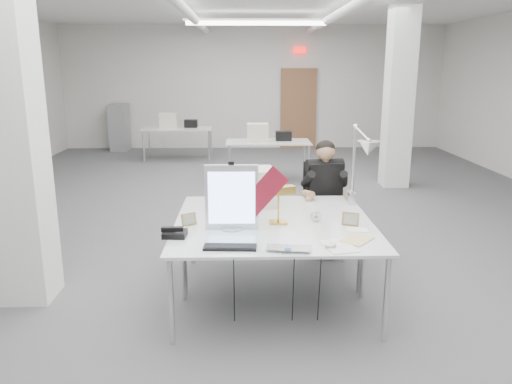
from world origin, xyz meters
TOP-DOWN VIEW (x-y plane):
  - room_shell at (0.04, 0.13)m, footprint 10.04×14.04m
  - desk_main at (0.00, -2.50)m, footprint 1.80×0.90m
  - desk_second at (0.00, -1.60)m, footprint 1.80×0.90m
  - bg_desk_a at (0.20, 3.00)m, footprint 1.60×0.80m
  - bg_desk_b at (-1.80, 5.20)m, footprint 1.60×0.80m
  - filing_cabinet at (-3.50, 6.65)m, footprint 0.45×0.55m
  - office_chair at (0.64, -0.91)m, footprint 0.55×0.55m
  - seated_person at (0.64, -0.96)m, footprint 0.51×0.60m
  - monitor at (-0.38, -2.28)m, footprint 0.46×0.05m
  - pennant at (-0.10, -2.31)m, footprint 0.42×0.10m
  - keyboard at (-0.38, -2.77)m, footprint 0.42×0.16m
  - laptop at (0.06, -2.87)m, footprint 0.38×0.28m
  - mouse at (0.40, -2.77)m, footprint 0.11×0.08m
  - bankers_lamp at (0.04, -2.13)m, footprint 0.35×0.24m
  - desk_phone at (-0.85, -2.47)m, footprint 0.20×0.18m
  - picture_frame_left at (-0.77, -2.16)m, footprint 0.14×0.10m
  - picture_frame_right at (0.68, -2.21)m, footprint 0.16×0.09m
  - desk_clock at (0.39, -2.08)m, footprint 0.10×0.04m
  - paper_stack_a at (0.48, -2.74)m, footprint 0.29×0.36m
  - paper_stack_b at (0.65, -2.60)m, footprint 0.32×0.33m
  - paper_stack_c at (0.71, -2.34)m, footprint 0.20×0.15m
  - beige_monitor at (-0.17, -1.51)m, footprint 0.45×0.43m
  - architect_lamp at (0.85, -1.74)m, footprint 0.33×0.66m

SIDE VIEW (x-z plane):
  - office_chair at x=0.64m, z-range 0.00..0.98m
  - filing_cabinet at x=-3.50m, z-range 0.00..1.20m
  - desk_main at x=0.00m, z-range 0.73..0.75m
  - desk_second at x=0.00m, z-range 0.73..0.75m
  - bg_desk_a at x=0.20m, z-range 0.73..0.75m
  - bg_desk_b at x=-1.80m, z-range 0.73..0.75m
  - paper_stack_c at x=0.71m, z-range 0.76..0.76m
  - paper_stack_a at x=0.48m, z-range 0.76..0.76m
  - paper_stack_b at x=0.65m, z-range 0.76..0.76m
  - keyboard at x=-0.38m, z-range 0.76..0.78m
  - laptop at x=0.06m, z-range 0.76..0.78m
  - mouse at x=0.40m, z-range 0.76..0.79m
  - desk_phone at x=-0.85m, z-range 0.76..0.80m
  - desk_clock at x=0.39m, z-range 0.76..0.85m
  - picture_frame_left at x=-0.77m, z-range 0.75..0.87m
  - picture_frame_right at x=0.68m, z-range 0.75..0.87m
  - seated_person at x=0.64m, z-range 0.49..1.31m
  - bankers_lamp at x=0.04m, z-range 0.75..1.12m
  - beige_monitor at x=-0.17m, z-range 0.75..1.14m
  - monitor at x=-0.38m, z-range 0.75..1.33m
  - pennant at x=-0.10m, z-range 0.87..1.33m
  - architect_lamp at x=0.85m, z-range 0.75..1.57m
  - room_shell at x=0.04m, z-range 0.07..3.31m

